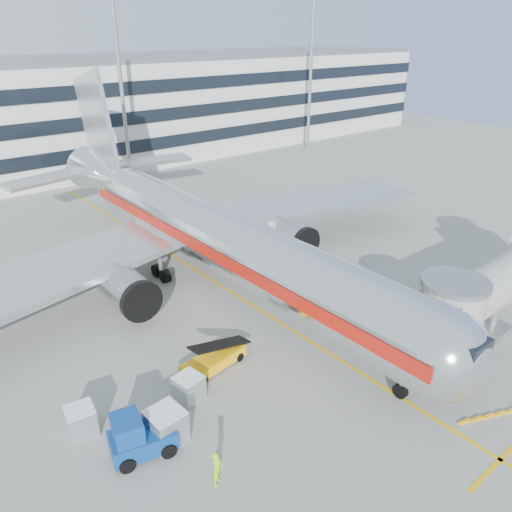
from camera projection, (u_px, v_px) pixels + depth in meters
ground at (303, 337)px, 34.62m from camera, size 180.00×180.00×0.00m
lead_in_line at (219, 285)px, 41.65m from camera, size 0.25×70.00×0.01m
stop_bar at (500, 460)px, 24.78m from camera, size 6.00×0.25×0.01m
main_jet at (206, 232)px, 41.10m from camera, size 50.95×48.70×16.06m
terminal at (25, 117)px, 72.09m from camera, size 150.00×24.25×15.60m
light_mast_centre at (119, 69)px, 62.55m from camera, size 2.40×1.20×25.45m
light_mast_east at (311, 59)px, 82.15m from camera, size 2.40×1.20×25.45m
belt_loader at (214, 359)px, 31.29m from camera, size 4.64×2.15×2.17m
baggage_tug at (138, 437)px, 24.75m from camera, size 3.54×2.66×2.41m
cargo_container_left at (81, 421)px, 26.18m from camera, size 1.67×1.67×1.55m
cargo_container_right at (166, 426)px, 25.59m from camera, size 1.87×1.87×1.87m
cargo_container_front at (189, 388)px, 28.58m from camera, size 1.64×1.64×1.53m
ramp_worker at (217, 469)px, 23.16m from camera, size 0.79×0.73×1.82m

